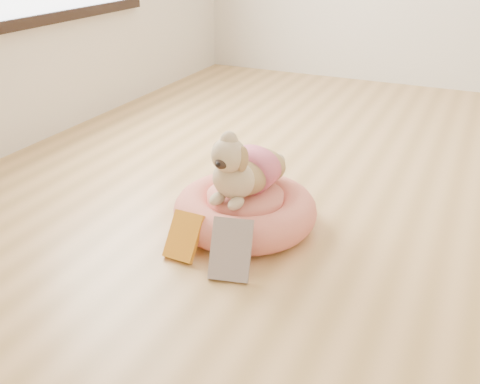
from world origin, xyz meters
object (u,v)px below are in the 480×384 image
at_px(pet_bed, 245,210).
at_px(dog, 244,158).
at_px(book_white, 231,249).
at_px(book_yellow, 184,236).

xyz_separation_m(pet_bed, dog, (-0.01, 0.00, 0.23)).
xyz_separation_m(pet_bed, book_white, (0.10, -0.34, 0.03)).
relative_size(dog, book_white, 1.87).
distance_m(pet_bed, book_yellow, 0.32).
relative_size(pet_bed, dog, 1.43).
height_order(pet_bed, dog, dog).
distance_m(dog, book_yellow, 0.39).
xyz_separation_m(dog, book_white, (0.11, -0.34, -0.20)).
bearing_deg(dog, book_yellow, -106.03).
bearing_deg(book_white, dog, 93.65).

